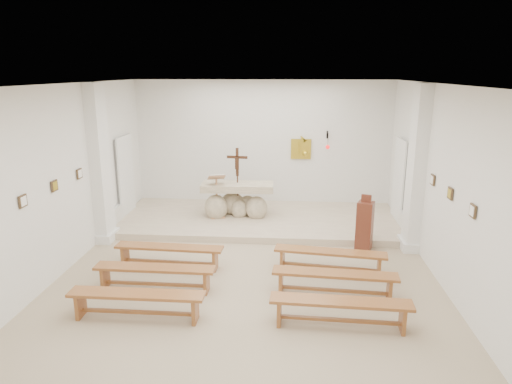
# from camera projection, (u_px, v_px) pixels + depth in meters

# --- Properties ---
(ground) EXTENTS (7.00, 10.00, 0.00)m
(ground) POSITION_uv_depth(u_px,v_px,m) (245.00, 285.00, 8.20)
(ground) COLOR tan
(ground) RESTS_ON ground
(wall_left) EXTENTS (0.02, 10.00, 3.50)m
(wall_left) POSITION_uv_depth(u_px,v_px,m) (47.00, 187.00, 8.01)
(wall_left) COLOR white
(wall_left) RESTS_ON ground
(wall_right) EXTENTS (0.02, 10.00, 3.50)m
(wall_right) POSITION_uv_depth(u_px,v_px,m) (456.00, 195.00, 7.50)
(wall_right) COLOR white
(wall_right) RESTS_ON ground
(wall_back) EXTENTS (7.00, 0.02, 3.50)m
(wall_back) POSITION_uv_depth(u_px,v_px,m) (263.00, 145.00, 12.56)
(wall_back) COLOR white
(wall_back) RESTS_ON ground
(ceiling) EXTENTS (7.00, 10.00, 0.02)m
(ceiling) POSITION_uv_depth(u_px,v_px,m) (244.00, 86.00, 7.30)
(ceiling) COLOR silver
(ceiling) RESTS_ON wall_back
(sanctuary_platform) EXTENTS (6.98, 3.00, 0.15)m
(sanctuary_platform) POSITION_uv_depth(u_px,v_px,m) (259.00, 219.00, 11.56)
(sanctuary_platform) COLOR beige
(sanctuary_platform) RESTS_ON ground
(pilaster_left) EXTENTS (0.26, 0.55, 3.50)m
(pilaster_left) POSITION_uv_depth(u_px,v_px,m) (100.00, 164.00, 9.93)
(pilaster_left) COLOR white
(pilaster_left) RESTS_ON ground
(pilaster_right) EXTENTS (0.26, 0.55, 3.50)m
(pilaster_right) POSITION_uv_depth(u_px,v_px,m) (416.00, 169.00, 9.43)
(pilaster_right) COLOR white
(pilaster_right) RESTS_ON ground
(gold_wall_relief) EXTENTS (0.55, 0.04, 0.55)m
(gold_wall_relief) POSITION_uv_depth(u_px,v_px,m) (301.00, 149.00, 12.48)
(gold_wall_relief) COLOR gold
(gold_wall_relief) RESTS_ON wall_back
(sanctuary_lamp) EXTENTS (0.11, 0.36, 0.44)m
(sanctuary_lamp) POSITION_uv_depth(u_px,v_px,m) (328.00, 145.00, 12.14)
(sanctuary_lamp) COLOR black
(sanctuary_lamp) RESTS_ON wall_back
(station_frame_left_front) EXTENTS (0.03, 0.20, 0.20)m
(station_frame_left_front) POSITION_uv_depth(u_px,v_px,m) (23.00, 201.00, 7.24)
(station_frame_left_front) COLOR #43311D
(station_frame_left_front) RESTS_ON wall_left
(station_frame_left_mid) EXTENTS (0.03, 0.20, 0.20)m
(station_frame_left_mid) POSITION_uv_depth(u_px,v_px,m) (54.00, 186.00, 8.21)
(station_frame_left_mid) COLOR #43311D
(station_frame_left_mid) RESTS_ON wall_left
(station_frame_left_rear) EXTENTS (0.03, 0.20, 0.20)m
(station_frame_left_rear) POSITION_uv_depth(u_px,v_px,m) (79.00, 174.00, 9.17)
(station_frame_left_rear) COLOR #43311D
(station_frame_left_rear) RESTS_ON wall_left
(station_frame_right_front) EXTENTS (0.03, 0.20, 0.20)m
(station_frame_right_front) POSITION_uv_depth(u_px,v_px,m) (473.00, 211.00, 6.73)
(station_frame_right_front) COLOR #43311D
(station_frame_right_front) RESTS_ON wall_right
(station_frame_right_mid) EXTENTS (0.03, 0.20, 0.20)m
(station_frame_right_mid) POSITION_uv_depth(u_px,v_px,m) (450.00, 193.00, 7.70)
(station_frame_right_mid) COLOR #43311D
(station_frame_right_mid) RESTS_ON wall_right
(station_frame_right_rear) EXTENTS (0.03, 0.20, 0.20)m
(station_frame_right_rear) POSITION_uv_depth(u_px,v_px,m) (433.00, 180.00, 8.66)
(station_frame_right_rear) COLOR #43311D
(station_frame_right_rear) RESTS_ON wall_right
(radiator_left) EXTENTS (0.10, 0.85, 0.52)m
(radiator_left) POSITION_uv_depth(u_px,v_px,m) (115.00, 219.00, 10.99)
(radiator_left) COLOR silver
(radiator_left) RESTS_ON ground
(radiator_right) EXTENTS (0.10, 0.85, 0.52)m
(radiator_right) POSITION_uv_depth(u_px,v_px,m) (405.00, 226.00, 10.48)
(radiator_right) COLOR silver
(radiator_right) RESTS_ON ground
(altar) EXTENTS (1.82, 0.85, 0.93)m
(altar) POSITION_uv_depth(u_px,v_px,m) (237.00, 202.00, 11.54)
(altar) COLOR beige
(altar) RESTS_ON sanctuary_platform
(lectern) EXTENTS (0.48, 0.44, 1.14)m
(lectern) POSITION_uv_depth(u_px,v_px,m) (217.00, 196.00, 11.36)
(lectern) COLOR #AF7C55
(lectern) RESTS_ON sanctuary_platform
(crucifix_stand) EXTENTS (0.52, 0.23, 1.73)m
(crucifix_stand) POSITION_uv_depth(u_px,v_px,m) (237.00, 177.00, 11.46)
(crucifix_stand) COLOR #3D2013
(crucifix_stand) RESTS_ON sanctuary_platform
(potted_plant) EXTENTS (0.50, 0.45, 0.49)m
(potted_plant) POSITION_uv_depth(u_px,v_px,m) (216.00, 206.00, 11.58)
(potted_plant) COLOR #306327
(potted_plant) RESTS_ON sanctuary_platform
(donation_pedestal) EXTENTS (0.42, 0.42, 1.21)m
(donation_pedestal) POSITION_uv_depth(u_px,v_px,m) (365.00, 225.00, 9.72)
(donation_pedestal) COLOR #5C251A
(donation_pedestal) RESTS_ON ground
(bench_left_front) EXTENTS (2.11, 0.44, 0.44)m
(bench_left_front) POSITION_uv_depth(u_px,v_px,m) (169.00, 251.00, 8.84)
(bench_left_front) COLOR brown
(bench_left_front) RESTS_ON ground
(bench_right_front) EXTENTS (2.13, 0.60, 0.44)m
(bench_right_front) POSITION_uv_depth(u_px,v_px,m) (330.00, 256.00, 8.62)
(bench_right_front) COLOR brown
(bench_right_front) RESTS_ON ground
(bench_left_second) EXTENTS (2.11, 0.37, 0.44)m
(bench_left_second) POSITION_uv_depth(u_px,v_px,m) (155.00, 272.00, 7.92)
(bench_left_second) COLOR brown
(bench_left_second) RESTS_ON ground
(bench_right_second) EXTENTS (2.12, 0.49, 0.44)m
(bench_right_second) POSITION_uv_depth(u_px,v_px,m) (335.00, 278.00, 7.69)
(bench_right_second) COLOR brown
(bench_right_second) RESTS_ON ground
(bench_left_third) EXTENTS (2.10, 0.35, 0.44)m
(bench_left_third) POSITION_uv_depth(u_px,v_px,m) (137.00, 299.00, 6.99)
(bench_left_third) COLOR brown
(bench_left_third) RESTS_ON ground
(bench_right_third) EXTENTS (2.11, 0.43, 0.44)m
(bench_right_third) POSITION_uv_depth(u_px,v_px,m) (340.00, 307.00, 6.76)
(bench_right_third) COLOR brown
(bench_right_third) RESTS_ON ground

